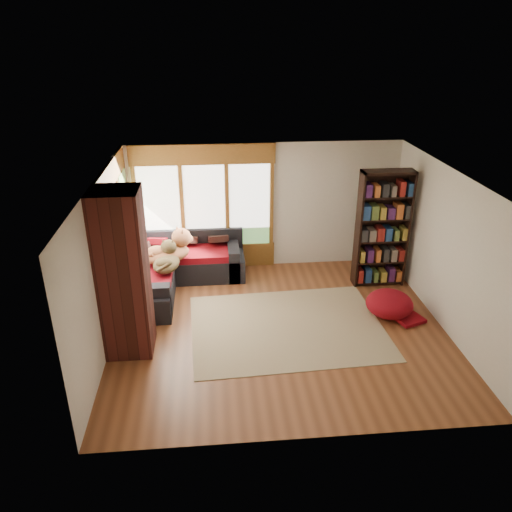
{
  "coord_description": "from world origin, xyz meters",
  "views": [
    {
      "loc": [
        -1.05,
        -7.08,
        4.63
      ],
      "look_at": [
        -0.32,
        0.87,
        0.95
      ],
      "focal_mm": 35.0,
      "sensor_mm": 36.0,
      "label": 1
    }
  ],
  "objects_px": {
    "sectional_sofa": "(168,272)",
    "bookshelf": "(382,229)",
    "area_rug": "(287,327)",
    "dog_brindle": "(167,261)",
    "pouf": "(389,303)",
    "dog_tan": "(170,251)",
    "brick_chimney": "(123,274)"
  },
  "relations": [
    {
      "from": "pouf",
      "to": "dog_brindle",
      "type": "height_order",
      "value": "dog_brindle"
    },
    {
      "from": "area_rug",
      "to": "sectional_sofa",
      "type": "bearing_deg",
      "value": 141.1
    },
    {
      "from": "brick_chimney",
      "to": "dog_brindle",
      "type": "xyz_separation_m",
      "value": [
        0.49,
        1.61,
        -0.56
      ]
    },
    {
      "from": "area_rug",
      "to": "dog_tan",
      "type": "xyz_separation_m",
      "value": [
        -2.01,
        1.57,
        0.8
      ]
    },
    {
      "from": "sectional_sofa",
      "to": "dog_tan",
      "type": "distance_m",
      "value": 0.52
    },
    {
      "from": "area_rug",
      "to": "pouf",
      "type": "bearing_deg",
      "value": 7.14
    },
    {
      "from": "dog_tan",
      "to": "dog_brindle",
      "type": "relative_size",
      "value": 1.32
    },
    {
      "from": "area_rug",
      "to": "bookshelf",
      "type": "relative_size",
      "value": 1.41
    },
    {
      "from": "sectional_sofa",
      "to": "bookshelf",
      "type": "bearing_deg",
      "value": 1.23
    },
    {
      "from": "pouf",
      "to": "dog_tan",
      "type": "height_order",
      "value": "dog_tan"
    },
    {
      "from": "bookshelf",
      "to": "dog_brindle",
      "type": "xyz_separation_m",
      "value": [
        -4.05,
        -0.18,
        -0.4
      ]
    },
    {
      "from": "brick_chimney",
      "to": "bookshelf",
      "type": "xyz_separation_m",
      "value": [
        4.54,
        1.79,
        -0.16
      ]
    },
    {
      "from": "brick_chimney",
      "to": "bookshelf",
      "type": "distance_m",
      "value": 4.88
    },
    {
      "from": "sectional_sofa",
      "to": "bookshelf",
      "type": "relative_size",
      "value": 0.97
    },
    {
      "from": "brick_chimney",
      "to": "sectional_sofa",
      "type": "bearing_deg",
      "value": 77.71
    },
    {
      "from": "brick_chimney",
      "to": "dog_tan",
      "type": "xyz_separation_m",
      "value": [
        0.53,
        1.93,
        -0.5
      ]
    },
    {
      "from": "sectional_sofa",
      "to": "area_rug",
      "type": "bearing_deg",
      "value": -34.07
    },
    {
      "from": "brick_chimney",
      "to": "pouf",
      "type": "relative_size",
      "value": 3.18
    },
    {
      "from": "area_rug",
      "to": "bookshelf",
      "type": "bearing_deg",
      "value": 35.45
    },
    {
      "from": "area_rug",
      "to": "dog_brindle",
      "type": "height_order",
      "value": "dog_brindle"
    },
    {
      "from": "sectional_sofa",
      "to": "dog_tan",
      "type": "bearing_deg",
      "value": -49.57
    },
    {
      "from": "brick_chimney",
      "to": "dog_brindle",
      "type": "height_order",
      "value": "brick_chimney"
    },
    {
      "from": "sectional_sofa",
      "to": "area_rug",
      "type": "height_order",
      "value": "sectional_sofa"
    },
    {
      "from": "area_rug",
      "to": "bookshelf",
      "type": "height_order",
      "value": "bookshelf"
    },
    {
      "from": "brick_chimney",
      "to": "area_rug",
      "type": "xyz_separation_m",
      "value": [
        2.53,
        0.36,
        -1.29
      ]
    },
    {
      "from": "bookshelf",
      "to": "sectional_sofa",
      "type": "bearing_deg",
      "value": 176.39
    },
    {
      "from": "dog_tan",
      "to": "brick_chimney",
      "type": "bearing_deg",
      "value": -134.7
    },
    {
      "from": "brick_chimney",
      "to": "dog_tan",
      "type": "distance_m",
      "value": 2.07
    },
    {
      "from": "bookshelf",
      "to": "dog_brindle",
      "type": "height_order",
      "value": "bookshelf"
    },
    {
      "from": "pouf",
      "to": "dog_tan",
      "type": "bearing_deg",
      "value": 160.75
    },
    {
      "from": "pouf",
      "to": "dog_tan",
      "type": "distance_m",
      "value": 4.11
    },
    {
      "from": "sectional_sofa",
      "to": "area_rug",
      "type": "relative_size",
      "value": 0.69
    }
  ]
}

